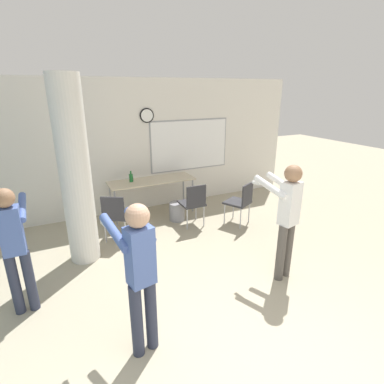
{
  "coord_description": "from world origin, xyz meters",
  "views": [
    {
      "loc": [
        -1.57,
        -1.2,
        2.59
      ],
      "look_at": [
        0.25,
        2.53,
        1.15
      ],
      "focal_mm": 28.0,
      "sensor_mm": 36.0,
      "label": 1
    }
  ],
  "objects_px": {
    "chair_table_left": "(116,214)",
    "person_playing_side": "(287,214)",
    "person_playing_front": "(140,269)",
    "person_watching_back": "(14,242)",
    "bottle_on_table": "(131,178)",
    "chair_table_right": "(193,202)",
    "chair_mid_room": "(241,200)",
    "folding_table": "(152,182)"
  },
  "relations": [
    {
      "from": "chair_mid_room",
      "to": "chair_table_right",
      "type": "relative_size",
      "value": 1.0
    },
    {
      "from": "folding_table",
      "to": "person_watching_back",
      "type": "height_order",
      "value": "person_watching_back"
    },
    {
      "from": "bottle_on_table",
      "to": "person_playing_front",
      "type": "bearing_deg",
      "value": -103.7
    },
    {
      "from": "person_watching_back",
      "to": "person_playing_front",
      "type": "bearing_deg",
      "value": -46.99
    },
    {
      "from": "chair_table_right",
      "to": "person_watching_back",
      "type": "relative_size",
      "value": 0.55
    },
    {
      "from": "person_watching_back",
      "to": "bottle_on_table",
      "type": "bearing_deg",
      "value": 48.57
    },
    {
      "from": "chair_table_right",
      "to": "person_playing_front",
      "type": "height_order",
      "value": "person_playing_front"
    },
    {
      "from": "chair_table_left",
      "to": "person_playing_side",
      "type": "relative_size",
      "value": 0.52
    },
    {
      "from": "bottle_on_table",
      "to": "person_watching_back",
      "type": "xyz_separation_m",
      "value": [
        -1.95,
        -2.21,
        0.07
      ]
    },
    {
      "from": "chair_mid_room",
      "to": "person_playing_front",
      "type": "distance_m",
      "value": 3.41
    },
    {
      "from": "chair_table_left",
      "to": "person_playing_side",
      "type": "xyz_separation_m",
      "value": [
        1.88,
        -2.13,
        0.47
      ]
    },
    {
      "from": "person_playing_front",
      "to": "chair_mid_room",
      "type": "bearing_deg",
      "value": 38.39
    },
    {
      "from": "chair_mid_room",
      "to": "chair_table_right",
      "type": "bearing_deg",
      "value": 158.66
    },
    {
      "from": "person_watching_back",
      "to": "person_playing_side",
      "type": "xyz_separation_m",
      "value": [
        3.29,
        -0.83,
        0.05
      ]
    },
    {
      "from": "bottle_on_table",
      "to": "person_playing_front",
      "type": "distance_m",
      "value": 3.52
    },
    {
      "from": "person_playing_front",
      "to": "folding_table",
      "type": "bearing_deg",
      "value": 69.53
    },
    {
      "from": "person_playing_side",
      "to": "chair_table_right",
      "type": "bearing_deg",
      "value": 100.82
    },
    {
      "from": "folding_table",
      "to": "chair_table_left",
      "type": "distance_m",
      "value": 1.29
    },
    {
      "from": "person_playing_front",
      "to": "person_playing_side",
      "type": "xyz_separation_m",
      "value": [
        2.17,
        0.37,
        0.02
      ]
    },
    {
      "from": "folding_table",
      "to": "chair_table_right",
      "type": "distance_m",
      "value": 1.07
    },
    {
      "from": "person_watching_back",
      "to": "person_playing_side",
      "type": "distance_m",
      "value": 3.39
    },
    {
      "from": "person_playing_front",
      "to": "person_playing_side",
      "type": "distance_m",
      "value": 2.2
    },
    {
      "from": "chair_mid_room",
      "to": "chair_table_right",
      "type": "distance_m",
      "value": 0.94
    },
    {
      "from": "person_playing_front",
      "to": "person_watching_back",
      "type": "relative_size",
      "value": 1.03
    },
    {
      "from": "bottle_on_table",
      "to": "chair_table_right",
      "type": "height_order",
      "value": "bottle_on_table"
    },
    {
      "from": "person_playing_front",
      "to": "chair_table_left",
      "type": "bearing_deg",
      "value": 83.35
    },
    {
      "from": "chair_mid_room",
      "to": "chair_table_left",
      "type": "relative_size",
      "value": 1.0
    },
    {
      "from": "chair_mid_room",
      "to": "folding_table",
      "type": "bearing_deg",
      "value": 138.21
    },
    {
      "from": "chair_mid_room",
      "to": "person_playing_front",
      "type": "height_order",
      "value": "person_playing_front"
    },
    {
      "from": "chair_mid_room",
      "to": "person_watching_back",
      "type": "relative_size",
      "value": 0.55
    },
    {
      "from": "person_watching_back",
      "to": "chair_table_left",
      "type": "bearing_deg",
      "value": 42.61
    },
    {
      "from": "chair_mid_room",
      "to": "chair_table_right",
      "type": "height_order",
      "value": "same"
    },
    {
      "from": "folding_table",
      "to": "chair_table_left",
      "type": "height_order",
      "value": "chair_table_left"
    },
    {
      "from": "folding_table",
      "to": "chair_mid_room",
      "type": "distance_m",
      "value": 1.88
    },
    {
      "from": "chair_table_left",
      "to": "person_playing_front",
      "type": "bearing_deg",
      "value": -96.65
    },
    {
      "from": "chair_table_right",
      "to": "chair_mid_room",
      "type": "bearing_deg",
      "value": -21.34
    },
    {
      "from": "folding_table",
      "to": "chair_table_right",
      "type": "relative_size",
      "value": 2.06
    },
    {
      "from": "chair_mid_room",
      "to": "person_watching_back",
      "type": "height_order",
      "value": "person_watching_back"
    },
    {
      "from": "folding_table",
      "to": "person_playing_front",
      "type": "bearing_deg",
      "value": -110.47
    },
    {
      "from": "chair_table_right",
      "to": "person_watching_back",
      "type": "height_order",
      "value": "person_watching_back"
    },
    {
      "from": "folding_table",
      "to": "person_playing_front",
      "type": "relative_size",
      "value": 1.09
    },
    {
      "from": "chair_table_right",
      "to": "person_playing_front",
      "type": "xyz_separation_m",
      "value": [
        -1.77,
        -2.44,
        0.45
      ]
    }
  ]
}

